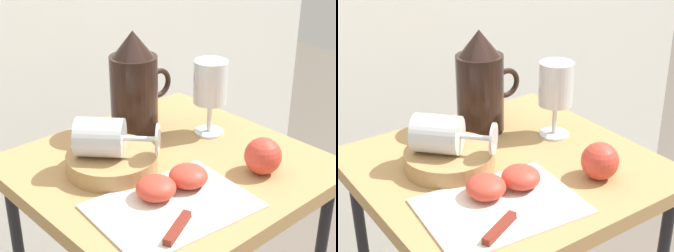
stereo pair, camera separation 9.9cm
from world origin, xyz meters
The scene contains 10 objects.
table centered at (0.00, 0.00, 0.65)m, with size 0.54×0.52×0.72m.
linen_napkin centered at (-0.09, -0.12, 0.72)m, with size 0.26×0.19×0.00m, color silver.
basket_tray centered at (-0.09, 0.05, 0.74)m, with size 0.17×0.17×0.04m, color #AD8451.
pitcher centered at (0.05, 0.16, 0.81)m, with size 0.15×0.10×0.22m.
wine_glass_upright centered at (0.16, 0.04, 0.83)m, with size 0.07×0.07×0.16m.
wine_glass_tipped_near centered at (-0.11, 0.06, 0.79)m, with size 0.15×0.16×0.07m.
apple_half_left centered at (-0.10, -0.08, 0.74)m, with size 0.07×0.07×0.04m, color #CC3D2D.
apple_half_right centered at (-0.03, -0.09, 0.74)m, with size 0.07×0.07×0.04m, color #CC3D2D.
apple_whole centered at (0.11, -0.14, 0.76)m, with size 0.07×0.07×0.07m, color #CC3D2D.
knife centered at (-0.10, -0.16, 0.73)m, with size 0.21×0.11×0.01m.
Camera 2 is at (-0.52, -0.73, 1.22)m, focal length 56.93 mm.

